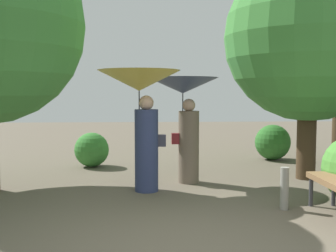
# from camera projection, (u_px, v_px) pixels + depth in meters

# --- Properties ---
(ground_plane) EXTENTS (40.00, 40.00, 0.00)m
(ground_plane) POSITION_uv_depth(u_px,v_px,m) (186.00, 251.00, 4.34)
(ground_plane) COLOR brown
(person_left) EXTENTS (1.38, 1.38, 2.03)m
(person_left) POSITION_uv_depth(u_px,v_px,m) (141.00, 98.00, 6.91)
(person_left) COLOR navy
(person_left) RESTS_ON ground
(person_right) EXTENTS (1.30, 1.30, 1.94)m
(person_right) POSITION_uv_depth(u_px,v_px,m) (185.00, 103.00, 7.61)
(person_right) COLOR #6B5B4C
(person_right) RESTS_ON ground
(tree_near_right) EXTENTS (3.20, 3.20, 4.73)m
(tree_near_right) POSITION_uv_depth(u_px,v_px,m) (309.00, 24.00, 7.84)
(tree_near_right) COLOR #42301E
(tree_near_right) RESTS_ON ground
(bush_path_left) EXTENTS (0.77, 0.77, 0.77)m
(bush_path_left) POSITION_uv_depth(u_px,v_px,m) (92.00, 150.00, 9.36)
(bush_path_left) COLOR #387F33
(bush_path_left) RESTS_ON ground
(bush_path_right) EXTENTS (0.88, 0.88, 0.88)m
(bush_path_right) POSITION_uv_depth(u_px,v_px,m) (273.00, 142.00, 10.35)
(bush_path_right) COLOR #2D6B28
(bush_path_right) RESTS_ON ground
(path_marker_post) EXTENTS (0.12, 0.12, 0.61)m
(path_marker_post) POSITION_uv_depth(u_px,v_px,m) (284.00, 188.00, 5.90)
(path_marker_post) COLOR gray
(path_marker_post) RESTS_ON ground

